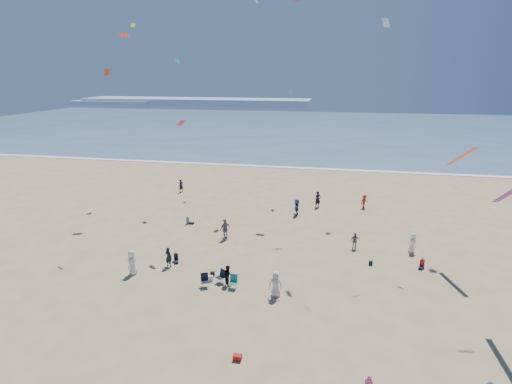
# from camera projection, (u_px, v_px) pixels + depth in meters

# --- Properties ---
(ground) EXTENTS (220.00, 220.00, 0.00)m
(ground) POSITION_uv_depth(u_px,v_px,m) (192.00, 348.00, 22.07)
(ground) COLOR tan
(ground) RESTS_ON ground
(ocean) EXTENTS (220.00, 100.00, 0.06)m
(ocean) POSITION_uv_depth(u_px,v_px,m) (310.00, 128.00, 111.38)
(ocean) COLOR #476B84
(ocean) RESTS_ON ground
(surf_line) EXTENTS (220.00, 1.20, 0.08)m
(surf_line) POSITION_uv_depth(u_px,v_px,m) (289.00, 167.00, 64.37)
(surf_line) COLOR white
(surf_line) RESTS_ON ground
(headland_far) EXTENTS (110.00, 20.00, 3.20)m
(headland_far) POSITION_uv_depth(u_px,v_px,m) (196.00, 102.00, 192.71)
(headland_far) COLOR #7A8EA8
(headland_far) RESTS_ON ground
(headland_near) EXTENTS (40.00, 14.00, 2.00)m
(headland_near) POSITION_uv_depth(u_px,v_px,m) (115.00, 103.00, 195.68)
(headland_near) COLOR #7A8EA8
(headland_near) RESTS_ON ground
(standing_flyers) EXTENTS (27.38, 39.73, 1.95)m
(standing_flyers) POSITION_uv_depth(u_px,v_px,m) (288.00, 244.00, 33.34)
(standing_flyers) COLOR black
(standing_flyers) RESTS_ON ground
(seated_group) EXTENTS (22.21, 26.25, 0.84)m
(seated_group) POSITION_uv_depth(u_px,v_px,m) (280.00, 290.00, 27.18)
(seated_group) COLOR silver
(seated_group) RESTS_ON ground
(chair_cluster) EXTENTS (2.71, 1.61, 1.00)m
(chair_cluster) POSITION_uv_depth(u_px,v_px,m) (219.00, 280.00, 28.33)
(chair_cluster) COLOR black
(chair_cluster) RESTS_ON ground
(white_tote) EXTENTS (0.35, 0.20, 0.40)m
(white_tote) POSITION_uv_depth(u_px,v_px,m) (211.00, 278.00, 29.17)
(white_tote) COLOR silver
(white_tote) RESTS_ON ground
(black_backpack) EXTENTS (0.30, 0.22, 0.38)m
(black_backpack) POSITION_uv_depth(u_px,v_px,m) (212.00, 274.00, 29.77)
(black_backpack) COLOR black
(black_backpack) RESTS_ON ground
(cooler) EXTENTS (0.45, 0.30, 0.30)m
(cooler) POSITION_uv_depth(u_px,v_px,m) (237.00, 357.00, 21.08)
(cooler) COLOR #A11917
(cooler) RESTS_ON ground
(navy_bag) EXTENTS (0.28, 0.18, 0.34)m
(navy_bag) POSITION_uv_depth(u_px,v_px,m) (371.00, 263.00, 31.58)
(navy_bag) COLOR black
(navy_bag) RESTS_ON ground
(kites_aloft) EXTENTS (35.02, 44.37, 26.76)m
(kites_aloft) POSITION_uv_depth(u_px,v_px,m) (369.00, 65.00, 28.46)
(kites_aloft) COLOR #C70E51
(kites_aloft) RESTS_ON ground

